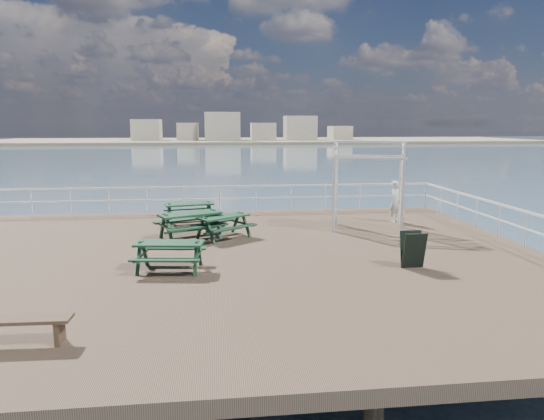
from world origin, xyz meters
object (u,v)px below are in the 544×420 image
at_px(trellis_arbor, 368,190).
at_px(picnic_table_b, 189,209).
at_px(picnic_table_c, 224,222).
at_px(picnic_table_e, 190,220).
at_px(person, 396,202).
at_px(picnic_table_d, 169,250).
at_px(flat_bench_near, 21,325).

bearing_deg(trellis_arbor, picnic_table_b, -177.73).
height_order(picnic_table_c, picnic_table_e, picnic_table_e).
bearing_deg(person, picnic_table_e, 151.45).
distance_m(picnic_table_d, trellis_arbor, 7.56).
bearing_deg(picnic_table_e, picnic_table_c, -27.47).
xyz_separation_m(picnic_table_b, person, (7.52, -0.71, 0.23)).
bearing_deg(trellis_arbor, picnic_table_e, -155.48).
xyz_separation_m(trellis_arbor, person, (1.39, 1.01, -0.58)).
distance_m(picnic_table_c, picnic_table_e, 1.05).
height_order(picnic_table_d, trellis_arbor, trellis_arbor).
bearing_deg(picnic_table_c, picnic_table_b, 81.37).
bearing_deg(flat_bench_near, trellis_arbor, 45.52).
relative_size(picnic_table_d, trellis_arbor, 0.60).
height_order(picnic_table_e, trellis_arbor, trellis_arbor).
relative_size(picnic_table_c, picnic_table_e, 0.90).
xyz_separation_m(picnic_table_e, flat_bench_near, (-2.39, -7.28, -0.25)).
bearing_deg(picnic_table_e, flat_bench_near, -132.93).
relative_size(picnic_table_e, trellis_arbor, 0.79).
height_order(picnic_table_b, person, person).
xyz_separation_m(picnic_table_c, picnic_table_d, (-1.39, -3.32, -0.00)).
height_order(flat_bench_near, trellis_arbor, trellis_arbor).
bearing_deg(flat_bench_near, picnic_table_c, 66.48).
distance_m(picnic_table_c, trellis_arbor, 5.05).
bearing_deg(person, trellis_arbor, 174.29).
bearing_deg(picnic_table_b, picnic_table_e, -97.87).
bearing_deg(picnic_table_d, flat_bench_near, -110.17).
height_order(picnic_table_b, picnic_table_c, picnic_table_b).
bearing_deg(picnic_table_c, picnic_table_e, 142.66).
bearing_deg(picnic_table_c, person, -19.18).
xyz_separation_m(picnic_table_b, trellis_arbor, (6.13, -1.71, 0.81)).
xyz_separation_m(flat_bench_near, person, (9.76, 8.98, 0.42)).
bearing_deg(person, picnic_table_c, 153.93).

